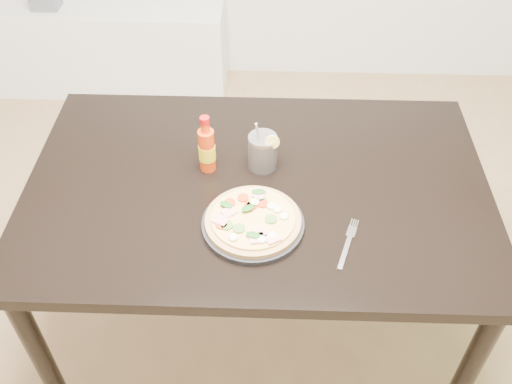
{
  "coord_description": "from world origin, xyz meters",
  "views": [
    {
      "loc": [
        0.18,
        -0.82,
        1.93
      ],
      "look_at": [
        0.14,
        0.31,
        0.83
      ],
      "focal_mm": 40.0,
      "sensor_mm": 36.0,
      "label": 1
    }
  ],
  "objects_px": {
    "hot_sauce_bottle": "(207,149)",
    "fork": "(348,242)",
    "plate": "(253,224)",
    "media_console": "(103,47)",
    "dining_table": "(257,203)",
    "pizza": "(253,219)",
    "cola_cup": "(263,152)"
  },
  "relations": [
    {
      "from": "cola_cup",
      "to": "media_console",
      "type": "xyz_separation_m",
      "value": [
        -0.95,
        1.56,
        -0.56
      ]
    },
    {
      "from": "pizza",
      "to": "hot_sauce_bottle",
      "type": "distance_m",
      "value": 0.29
    },
    {
      "from": "dining_table",
      "to": "fork",
      "type": "bearing_deg",
      "value": -41.73
    },
    {
      "from": "dining_table",
      "to": "hot_sauce_bottle",
      "type": "distance_m",
      "value": 0.23
    },
    {
      "from": "hot_sauce_bottle",
      "to": "pizza",
      "type": "bearing_deg",
      "value": -58.22
    },
    {
      "from": "plate",
      "to": "fork",
      "type": "height_order",
      "value": "plate"
    },
    {
      "from": "hot_sauce_bottle",
      "to": "cola_cup",
      "type": "distance_m",
      "value": 0.17
    },
    {
      "from": "plate",
      "to": "pizza",
      "type": "height_order",
      "value": "pizza"
    },
    {
      "from": "cola_cup",
      "to": "media_console",
      "type": "relative_size",
      "value": 0.13
    },
    {
      "from": "plate",
      "to": "hot_sauce_bottle",
      "type": "height_order",
      "value": "hot_sauce_bottle"
    },
    {
      "from": "hot_sauce_bottle",
      "to": "fork",
      "type": "distance_m",
      "value": 0.51
    },
    {
      "from": "plate",
      "to": "media_console",
      "type": "relative_size",
      "value": 0.21
    },
    {
      "from": "dining_table",
      "to": "media_console",
      "type": "distance_m",
      "value": 1.93
    },
    {
      "from": "pizza",
      "to": "media_console",
      "type": "height_order",
      "value": "pizza"
    },
    {
      "from": "dining_table",
      "to": "media_console",
      "type": "height_order",
      "value": "dining_table"
    },
    {
      "from": "media_console",
      "to": "dining_table",
      "type": "bearing_deg",
      "value": -60.11
    },
    {
      "from": "cola_cup",
      "to": "fork",
      "type": "distance_m",
      "value": 0.39
    },
    {
      "from": "media_console",
      "to": "hot_sauce_bottle",
      "type": "bearing_deg",
      "value": -63.45
    },
    {
      "from": "cola_cup",
      "to": "media_console",
      "type": "distance_m",
      "value": 1.91
    },
    {
      "from": "pizza",
      "to": "media_console",
      "type": "relative_size",
      "value": 0.19
    },
    {
      "from": "fork",
      "to": "media_console",
      "type": "xyz_separation_m",
      "value": [
        -1.2,
        1.86,
        -0.5
      ]
    },
    {
      "from": "hot_sauce_bottle",
      "to": "media_console",
      "type": "distance_m",
      "value": 1.85
    },
    {
      "from": "media_console",
      "to": "pizza",
      "type": "bearing_deg",
      "value": -62.73
    },
    {
      "from": "hot_sauce_bottle",
      "to": "media_console",
      "type": "height_order",
      "value": "hot_sauce_bottle"
    },
    {
      "from": "dining_table",
      "to": "fork",
      "type": "xyz_separation_m",
      "value": [
        0.26,
        -0.23,
        0.09
      ]
    },
    {
      "from": "plate",
      "to": "dining_table",
      "type": "bearing_deg",
      "value": 87.88
    },
    {
      "from": "cola_cup",
      "to": "dining_table",
      "type": "bearing_deg",
      "value": -99.48
    },
    {
      "from": "plate",
      "to": "cola_cup",
      "type": "bearing_deg",
      "value": 85.56
    },
    {
      "from": "pizza",
      "to": "plate",
      "type": "bearing_deg",
      "value": 107.17
    },
    {
      "from": "fork",
      "to": "plate",
      "type": "bearing_deg",
      "value": -173.58
    },
    {
      "from": "hot_sauce_bottle",
      "to": "cola_cup",
      "type": "xyz_separation_m",
      "value": [
        0.17,
        0.02,
        -0.02
      ]
    },
    {
      "from": "dining_table",
      "to": "hot_sauce_bottle",
      "type": "height_order",
      "value": "hot_sauce_bottle"
    }
  ]
}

